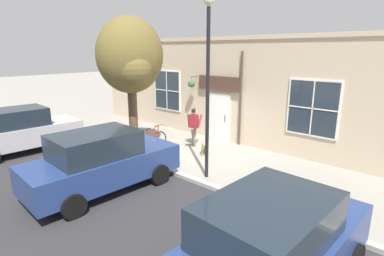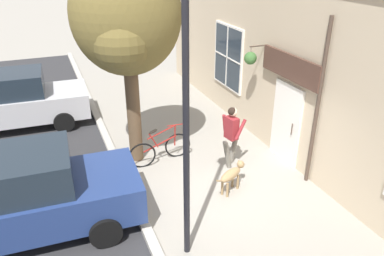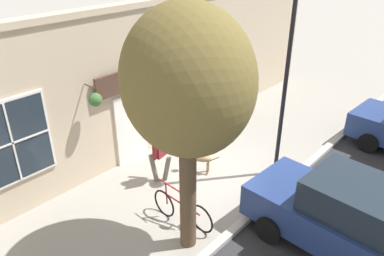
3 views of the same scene
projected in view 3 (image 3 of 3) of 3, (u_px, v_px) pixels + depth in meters
The scene contains 8 objects.
ground_plane at pixel (203, 176), 10.56m from camera, with size 90.00×90.00×0.00m, color gray.
storefront_facade at pixel (142, 81), 10.90m from camera, with size 0.95×18.00×4.50m.
pedestrian_walking at pixel (159, 150), 9.93m from camera, with size 0.61×0.55×1.62m.
dog_on_leash at pixel (199, 158), 10.55m from camera, with size 1.00×0.57×0.66m.
street_tree_by_curb at pixel (191, 86), 6.62m from camera, with size 2.55×2.34×5.15m.
leaning_bicycle at pixel (182, 209), 8.68m from camera, with size 1.73×0.26×1.01m.
parked_car_mid_block at pixel (354, 220), 7.60m from camera, with size 4.38×2.10×1.75m.
street_lamp at pixel (289, 53), 9.11m from camera, with size 0.32×0.32×5.45m.
Camera 3 is at (5.62, -6.75, 6.02)m, focal length 35.00 mm.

